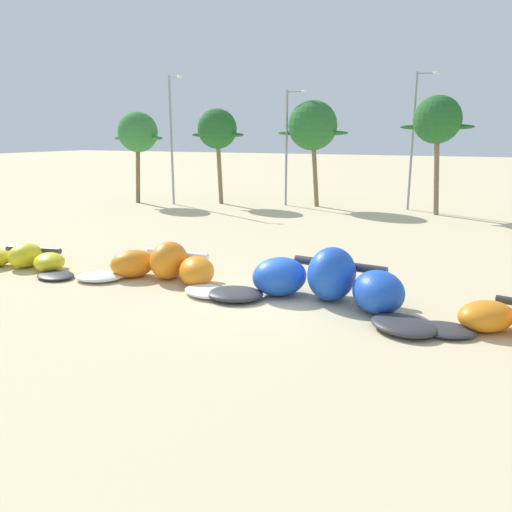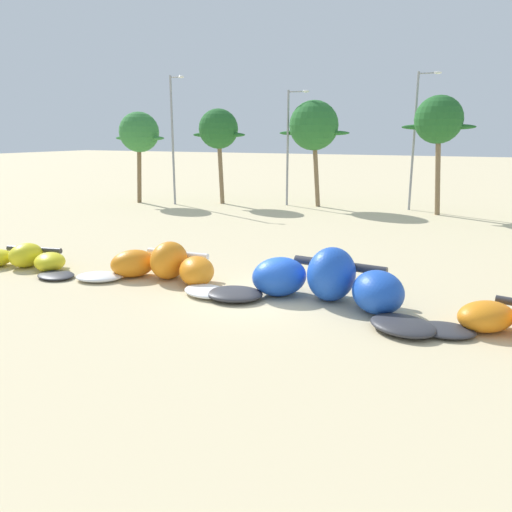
{
  "view_description": "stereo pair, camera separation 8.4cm",
  "coord_description": "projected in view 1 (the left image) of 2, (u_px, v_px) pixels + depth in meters",
  "views": [
    {
      "loc": [
        7.13,
        -15.77,
        5.75
      ],
      "look_at": [
        -1.03,
        2.0,
        1.0
      ],
      "focal_mm": 35.26,
      "sensor_mm": 36.0,
      "label": 1
    },
    {
      "loc": [
        7.21,
        -15.74,
        5.75
      ],
      "look_at": [
        -1.03,
        2.0,
        1.0
      ],
      "focal_mm": 35.26,
      "sensor_mm": 36.0,
      "label": 2
    }
  ],
  "objects": [
    {
      "name": "ground_plane",
      "position": [
        259.0,
        297.0,
        18.18
      ],
      "size": [
        260.0,
        260.0,
        0.0
      ],
      "primitive_type": "plane",
      "color": "beige"
    },
    {
      "name": "kite_far_left",
      "position": [
        21.0,
        260.0,
        21.95
      ],
      "size": [
        6.52,
        3.75,
        1.06
      ],
      "color": "#333338",
      "rests_on": "ground"
    },
    {
      "name": "kite_left",
      "position": [
        164.0,
        267.0,
        20.14
      ],
      "size": [
        7.12,
        3.37,
        1.52
      ],
      "color": "white",
      "rests_on": "ground"
    },
    {
      "name": "kite_left_of_center",
      "position": [
        327.0,
        283.0,
        17.41
      ],
      "size": [
        8.46,
        4.26,
        1.9
      ],
      "color": "#333338",
      "rests_on": "ground"
    },
    {
      "name": "palm_leftmost",
      "position": [
        138.0,
        133.0,
        41.89
      ],
      "size": [
        4.98,
        3.32,
        7.59
      ],
      "color": "brown",
      "rests_on": "ground"
    },
    {
      "name": "palm_left",
      "position": [
        217.0,
        130.0,
        41.51
      ],
      "size": [
        4.89,
        3.26,
        7.82
      ],
      "color": "#7F6647",
      "rests_on": "ground"
    },
    {
      "name": "palm_left_of_gap",
      "position": [
        313.0,
        126.0,
        39.85
      ],
      "size": [
        5.86,
        3.9,
        8.39
      ],
      "color": "#7F6647",
      "rests_on": "ground"
    },
    {
      "name": "palm_center_left",
      "position": [
        437.0,
        121.0,
        35.49
      ],
      "size": [
        5.05,
        3.37,
        8.44
      ],
      "color": "#7F6647",
      "rests_on": "ground"
    },
    {
      "name": "lamppost_west",
      "position": [
        172.0,
        135.0,
        41.04
      ],
      "size": [
        1.39,
        0.24,
        10.32
      ],
      "color": "gray",
      "rests_on": "ground"
    },
    {
      "name": "lamppost_west_center",
      "position": [
        288.0,
        142.0,
        40.58
      ],
      "size": [
        1.84,
        0.24,
        9.16
      ],
      "color": "gray",
      "rests_on": "ground"
    },
    {
      "name": "lamppost_east_center",
      "position": [
        414.0,
        135.0,
        37.99
      ],
      "size": [
        1.72,
        0.24,
        10.25
      ],
      "color": "gray",
      "rests_on": "ground"
    }
  ]
}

